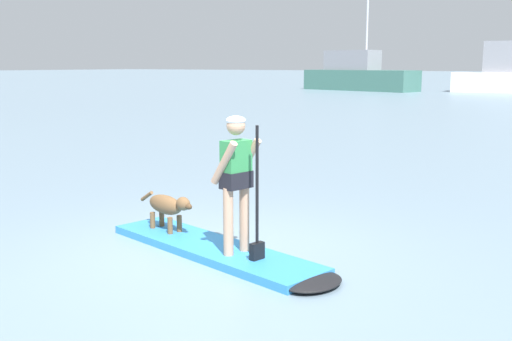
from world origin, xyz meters
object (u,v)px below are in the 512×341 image
object	(u,v)px
person_paddler	(237,175)
dog	(168,206)
paddleboard	(225,253)
moored_boat_far_starboard	(358,75)

from	to	relation	value
person_paddler	dog	size ratio (longest dim) A/B	1.47
paddleboard	dog	distance (m)	1.22
paddleboard	dog	xyz separation A→B (m)	(-1.13, 0.25, 0.39)
dog	moored_boat_far_starboard	distance (m)	48.07
paddleboard	person_paddler	xyz separation A→B (m)	(0.23, -0.05, 1.00)
paddleboard	dog	bearing A→B (deg)	167.71
moored_boat_far_starboard	dog	bearing A→B (deg)	-69.24
paddleboard	moored_boat_far_starboard	distance (m)	48.72
person_paddler	dog	bearing A→B (deg)	167.71
person_paddler	moored_boat_far_starboard	bearing A→B (deg)	112.13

